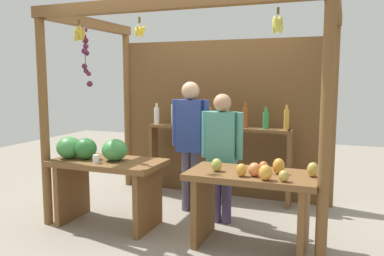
{
  "coord_description": "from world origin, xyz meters",
  "views": [
    {
      "loc": [
        1.62,
        -4.35,
        1.65
      ],
      "look_at": [
        0.0,
        -0.18,
        1.08
      ],
      "focal_mm": 37.07,
      "sensor_mm": 36.0,
      "label": 1
    }
  ],
  "objects": [
    {
      "name": "vendor_man",
      "position": [
        -0.13,
        0.1,
        0.96
      ],
      "size": [
        0.48,
        0.22,
        1.6
      ],
      "rotation": [
        0.0,
        0.0,
        0.13
      ],
      "color": "#584E62",
      "rests_on": "ground"
    },
    {
      "name": "ground_plane",
      "position": [
        0.0,
        0.0,
        0.0
      ],
      "size": [
        12.0,
        12.0,
        0.0
      ],
      "primitive_type": "plane",
      "color": "gray",
      "rests_on": "ground"
    },
    {
      "name": "vendor_woman",
      "position": [
        0.35,
        -0.14,
        0.87
      ],
      "size": [
        0.48,
        0.2,
        1.47
      ],
      "rotation": [
        0.0,
        0.0,
        -0.2
      ],
      "color": "#473C68",
      "rests_on": "ground"
    },
    {
      "name": "market_stall",
      "position": [
        -0.01,
        0.42,
        1.39
      ],
      "size": [
        3.07,
        1.9,
        2.4
      ],
      "color": "brown",
      "rests_on": "ground"
    },
    {
      "name": "fruit_counter_left",
      "position": [
        -0.89,
        -0.69,
        0.65
      ],
      "size": [
        1.28,
        0.64,
        0.99
      ],
      "color": "brown",
      "rests_on": "ground"
    },
    {
      "name": "fruit_counter_right",
      "position": [
        0.83,
        -0.68,
        0.56
      ],
      "size": [
        1.24,
        0.64,
        0.89
      ],
      "color": "brown",
      "rests_on": "ground"
    },
    {
      "name": "bottle_shelf_unit",
      "position": [
        0.03,
        0.67,
        0.81
      ],
      "size": [
        1.97,
        0.22,
        1.34
      ],
      "color": "brown",
      "rests_on": "ground"
    }
  ]
}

